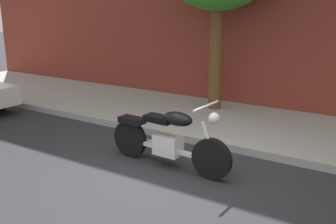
# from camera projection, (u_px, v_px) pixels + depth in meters

# --- Properties ---
(ground_plane) EXTENTS (60.00, 60.00, 0.00)m
(ground_plane) POSITION_uv_depth(u_px,v_px,m) (166.00, 181.00, 5.83)
(ground_plane) COLOR #28282D
(sidewalk) EXTENTS (19.75, 2.93, 0.14)m
(sidewalk) POSITION_uv_depth(u_px,v_px,m) (242.00, 125.00, 8.31)
(sidewalk) COLOR #9B9B9B
(sidewalk) RESTS_ON ground
(motorcycle) EXTENTS (2.24, 0.70, 1.14)m
(motorcycle) POSITION_uv_depth(u_px,v_px,m) (168.00, 139.00, 6.23)
(motorcycle) COLOR black
(motorcycle) RESTS_ON ground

